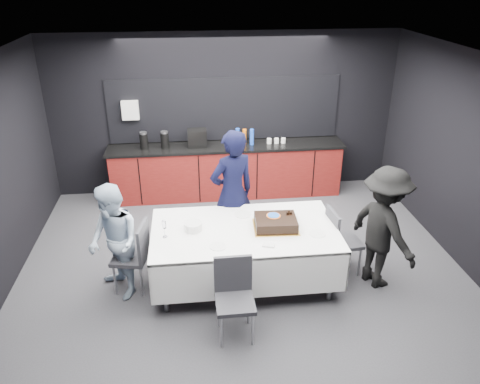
% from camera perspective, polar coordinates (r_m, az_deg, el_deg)
% --- Properties ---
extents(ground, '(6.00, 6.00, 0.00)m').
position_cam_1_polar(ground, '(6.62, 0.10, -8.59)').
color(ground, '#3D3D41').
rests_on(ground, ground).
extents(room_shell, '(6.04, 5.04, 2.82)m').
position_cam_1_polar(room_shell, '(5.77, 0.11, 6.81)').
color(room_shell, white).
rests_on(room_shell, ground).
extents(kitchenette, '(4.10, 0.64, 2.05)m').
position_cam_1_polar(kitchenette, '(8.30, -1.75, 3.18)').
color(kitchenette, '#5D100E').
rests_on(kitchenette, ground).
extents(party_table, '(2.32, 1.32, 0.78)m').
position_cam_1_polar(party_table, '(5.93, 0.54, -5.66)').
color(party_table, '#99999E').
rests_on(party_table, ground).
extents(cake_assembly, '(0.58, 0.48, 0.17)m').
position_cam_1_polar(cake_assembly, '(5.87, 4.38, -3.75)').
color(cake_assembly, gold).
rests_on(cake_assembly, party_table).
extents(plate_stack, '(0.23, 0.23, 0.10)m').
position_cam_1_polar(plate_stack, '(5.85, -5.74, -4.17)').
color(plate_stack, white).
rests_on(plate_stack, party_table).
extents(loose_plate_near, '(0.20, 0.20, 0.01)m').
position_cam_1_polar(loose_plate_near, '(5.51, -2.73, -6.64)').
color(loose_plate_near, white).
rests_on(loose_plate_near, party_table).
extents(loose_plate_right_a, '(0.21, 0.21, 0.01)m').
position_cam_1_polar(loose_plate_right_a, '(6.18, 6.13, -2.88)').
color(loose_plate_right_a, white).
rests_on(loose_plate_right_a, party_table).
extents(loose_plate_right_b, '(0.21, 0.21, 0.01)m').
position_cam_1_polar(loose_plate_right_b, '(5.83, 9.38, -5.03)').
color(loose_plate_right_b, white).
rests_on(loose_plate_right_b, party_table).
extents(loose_plate_far, '(0.22, 0.22, 0.01)m').
position_cam_1_polar(loose_plate_far, '(6.18, 0.34, -2.74)').
color(loose_plate_far, white).
rests_on(loose_plate_far, party_table).
extents(fork_pile, '(0.16, 0.13, 0.02)m').
position_cam_1_polar(fork_pile, '(5.53, 3.51, -6.48)').
color(fork_pile, white).
rests_on(fork_pile, party_table).
extents(champagne_flute, '(0.06, 0.06, 0.22)m').
position_cam_1_polar(champagne_flute, '(5.69, -9.25, -4.06)').
color(champagne_flute, white).
rests_on(champagne_flute, party_table).
extents(chair_left, '(0.49, 0.49, 0.92)m').
position_cam_1_polar(chair_left, '(6.00, -12.58, -7.15)').
color(chair_left, '#313136').
rests_on(chair_left, ground).
extents(chair_right, '(0.46, 0.46, 0.92)m').
position_cam_1_polar(chair_right, '(6.30, 11.95, -5.37)').
color(chair_right, '#313136').
rests_on(chair_right, ground).
extents(chair_near, '(0.42, 0.42, 0.92)m').
position_cam_1_polar(chair_near, '(5.22, -0.71, -12.08)').
color(chair_near, '#313136').
rests_on(chair_near, ground).
extents(person_center, '(0.79, 0.67, 1.83)m').
position_cam_1_polar(person_center, '(6.44, -0.95, -0.18)').
color(person_center, black).
rests_on(person_center, ground).
extents(person_left, '(0.86, 0.91, 1.48)m').
position_cam_1_polar(person_left, '(5.86, -15.11, -5.97)').
color(person_left, '#A7BBD2').
rests_on(person_left, ground).
extents(person_right, '(0.94, 1.19, 1.61)m').
position_cam_1_polar(person_right, '(6.09, 17.06, -4.22)').
color(person_right, black).
rests_on(person_right, ground).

